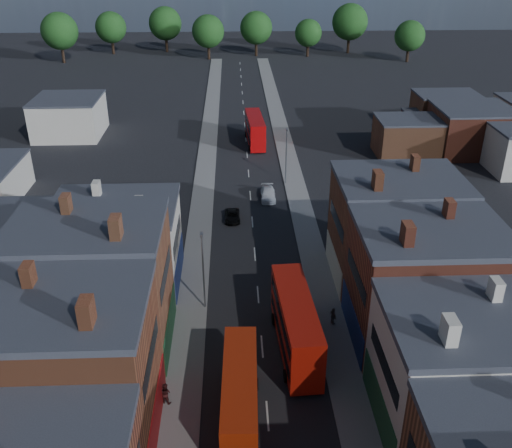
{
  "coord_description": "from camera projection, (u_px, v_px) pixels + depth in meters",
  "views": [
    {
      "loc": [
        -2.15,
        -15.27,
        32.3
      ],
      "look_at": [
        0.0,
        36.9,
        5.42
      ],
      "focal_mm": 40.0,
      "sensor_mm": 36.0,
      "label": 1
    }
  ],
  "objects": [
    {
      "name": "ped_3",
      "position": [
        333.0,
        316.0,
        52.06
      ],
      "size": [
        0.78,
        1.1,
        1.71
      ],
      "primitive_type": "imported",
      "rotation": [
        0.0,
        0.0,
        1.94
      ],
      "color": "#5A544D",
      "rests_on": "pavement_east"
    },
    {
      "name": "bus_0",
      "position": [
        240.0,
        397.0,
        40.94
      ],
      "size": [
        2.96,
        10.81,
        4.64
      ],
      "rotation": [
        0.0,
        0.0,
        -0.03
      ],
      "color": "red",
      "rests_on": "ground"
    },
    {
      "name": "lamp_post_2",
      "position": [
        203.0,
        266.0,
        52.73
      ],
      "size": [
        0.25,
        0.7,
        8.12
      ],
      "color": "slate",
      "rests_on": "ground"
    },
    {
      "name": "pavement_west",
      "position": [
        201.0,
        215.0,
        72.58
      ],
      "size": [
        3.0,
        200.0,
        0.12
      ],
      "primitive_type": "cube",
      "color": "gray",
      "rests_on": "ground"
    },
    {
      "name": "lamp_post_3",
      "position": [
        286.0,
        153.0,
        79.77
      ],
      "size": [
        0.25,
        0.7,
        8.12
      ],
      "color": "slate",
      "rests_on": "ground"
    },
    {
      "name": "bus_2",
      "position": [
        255.0,
        129.0,
        96.02
      ],
      "size": [
        3.26,
        11.13,
        4.75
      ],
      "rotation": [
        0.0,
        0.0,
        0.06
      ],
      "color": "#A80708",
      "rests_on": "ground"
    },
    {
      "name": "pavement_east",
      "position": [
        302.0,
        214.0,
        73.06
      ],
      "size": [
        3.0,
        200.0,
        0.12
      ],
      "primitive_type": "cube",
      "color": "gray",
      "rests_on": "ground"
    },
    {
      "name": "car_3",
      "position": [
        268.0,
        194.0,
        76.92
      ],
      "size": [
        1.99,
        4.76,
        1.37
      ],
      "primitive_type": "imported",
      "rotation": [
        0.0,
        0.0,
        -0.01
      ],
      "color": "white",
      "rests_on": "ground"
    },
    {
      "name": "car_2",
      "position": [
        232.0,
        216.0,
        71.29
      ],
      "size": [
        1.95,
        4.09,
        1.12
      ],
      "primitive_type": "imported",
      "rotation": [
        0.0,
        0.0,
        0.02
      ],
      "color": "black",
      "rests_on": "ground"
    },
    {
      "name": "bus_1",
      "position": [
        296.0,
        324.0,
        48.14
      ],
      "size": [
        3.53,
        11.97,
        5.11
      ],
      "rotation": [
        0.0,
        0.0,
        0.06
      ],
      "color": "red",
      "rests_on": "ground"
    },
    {
      "name": "ped_1",
      "position": [
        165.0,
        393.0,
        43.32
      ],
      "size": [
        0.99,
        0.79,
        1.8
      ],
      "primitive_type": "imported",
      "rotation": [
        0.0,
        0.0,
        2.73
      ],
      "color": "#411A1A",
      "rests_on": "pavement_west"
    }
  ]
}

